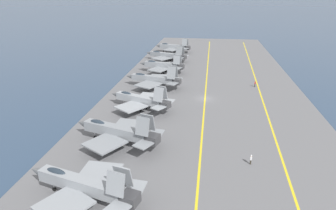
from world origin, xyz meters
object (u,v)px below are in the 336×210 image
parked_jet_fourth (140,100)px  parked_jet_sixth (162,65)px  parked_jet_second (83,184)px  parked_jet_seventh (167,55)px  parked_jet_eighth (173,47)px  crew_red_vest (255,84)px  parked_jet_third (117,131)px  crew_white_vest (251,159)px  parked_jet_fifth (154,79)px

parked_jet_fourth → parked_jet_sixth: bearing=0.4°
parked_jet_second → parked_jet_seventh: 81.82m
parked_jet_eighth → crew_red_vest: (-45.29, -29.02, -1.51)m
parked_jet_second → parked_jet_sixth: parked_jet_second is taller
parked_jet_seventh → parked_jet_third: bearing=-179.1°
parked_jet_fourth → parked_jet_second: bearing=179.8°
parked_jet_eighth → parked_jet_sixth: bearing=-178.9°
parked_jet_sixth → parked_jet_eighth: 33.79m
crew_red_vest → crew_white_vest: 41.62m
parked_jet_eighth → crew_red_vest: size_ratio=9.10×
parked_jet_second → parked_jet_fourth: bearing=-0.2°
parked_jet_second → parked_jet_eighth: bearing=0.4°
crew_red_vest → crew_white_vest: (-41.23, 5.72, -0.02)m
parked_jet_sixth → parked_jet_seventh: size_ratio=0.89×
parked_jet_sixth → parked_jet_fifth: bearing=-179.2°
parked_jet_fifth → parked_jet_seventh: bearing=2.3°
parked_jet_seventh → crew_white_vest: size_ratio=10.27×
parked_jet_third → parked_jet_fifth: (33.19, -0.29, -0.07)m
parked_jet_seventh → crew_white_vest: parked_jet_seventh is taller
parked_jet_fourth → parked_jet_sixth: (32.59, 0.22, 0.13)m
parked_jet_sixth → crew_red_vest: parked_jet_sixth is taller
parked_jet_fifth → crew_red_vest: (4.66, -28.16, -1.57)m
parked_jet_second → parked_jet_eighth: parked_jet_eighth is taller
parked_jet_third → parked_jet_fourth: 16.78m
parked_jet_second → parked_jet_fifth: parked_jet_fifth is taller
parked_jet_eighth → parked_jet_third: bearing=-179.6°
parked_jet_fifth → crew_white_vest: parked_jet_fifth is taller
parked_jet_second → parked_jet_fourth: 32.21m
parked_jet_eighth → crew_white_vest: size_ratio=9.30×
parked_jet_third → parked_jet_eighth: bearing=0.4°
crew_white_vest → parked_jet_third: bearing=81.5°
parked_jet_third → parked_jet_sixth: 49.36m
parked_jet_fourth → crew_white_vest: size_ratio=9.48×
parked_jet_fourth → parked_jet_sixth: 32.59m
crew_red_vest → parked_jet_seventh: bearing=46.0°
parked_jet_seventh → crew_red_vest: (-28.52, -29.49, -1.35)m
parked_jet_second → parked_jet_sixth: size_ratio=1.10×
parked_jet_fourth → crew_red_vest: bearing=-53.2°
parked_jet_fifth → parked_jet_eighth: size_ratio=1.06×
parked_jet_second → crew_white_vest: parked_jet_second is taller
parked_jet_second → parked_jet_fourth: (32.21, -0.12, -0.13)m
parked_jet_third → parked_jet_second: bearing=-179.3°
parked_jet_third → crew_white_vest: bearing=-98.5°
parked_jet_second → parked_jet_third: 15.44m
parked_jet_seventh → crew_red_vest: size_ratio=10.06×
parked_jet_third → crew_white_vest: size_ratio=10.07×
parked_jet_fourth → crew_red_vest: 35.20m
parked_jet_sixth → crew_white_vest: size_ratio=9.10×
parked_jet_fourth → parked_jet_sixth: parked_jet_fourth is taller
crew_white_vest → parked_jet_eighth: bearing=15.1°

